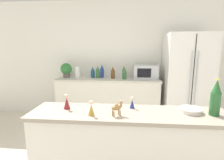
{
  "coord_description": "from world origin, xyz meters",
  "views": [
    {
      "loc": [
        0.08,
        -1.16,
        1.56
      ],
      "look_at": [
        -0.14,
        1.4,
        1.08
      ],
      "focal_mm": 28.0,
      "sensor_mm": 36.0,
      "label": 1
    }
  ],
  "objects_px": {
    "refrigerator": "(186,81)",
    "wise_man_figurine_purple": "(132,103)",
    "back_bottle_2": "(113,73)",
    "wise_man_figurine_crimson": "(91,109)",
    "microwave": "(145,72)",
    "potted_plant": "(66,70)",
    "back_bottle_0": "(93,72)",
    "fruit_bowl": "(191,110)",
    "wise_man_figurine_blue": "(67,102)",
    "wine_bottle": "(216,98)",
    "back_bottle_3": "(102,71)",
    "camel_figurine": "(117,107)",
    "back_bottle_1": "(98,72)",
    "back_bottle_5": "(125,73)",
    "paper_towel_roll": "(77,72)",
    "back_bottle_4": "(124,72)"
  },
  "relations": [
    {
      "from": "wine_bottle",
      "to": "wise_man_figurine_crimson",
      "type": "bearing_deg",
      "value": -174.67
    },
    {
      "from": "back_bottle_1",
      "to": "camel_figurine",
      "type": "xyz_separation_m",
      "value": [
        0.53,
        -2.1,
        -0.01
      ]
    },
    {
      "from": "wise_man_figurine_blue",
      "to": "back_bottle_0",
      "type": "bearing_deg",
      "value": 93.9
    },
    {
      "from": "paper_towel_roll",
      "to": "wine_bottle",
      "type": "bearing_deg",
      "value": -47.88
    },
    {
      "from": "back_bottle_2",
      "to": "wise_man_figurine_crimson",
      "type": "bearing_deg",
      "value": -90.54
    },
    {
      "from": "refrigerator",
      "to": "wise_man_figurine_crimson",
      "type": "distance_m",
      "value": 2.51
    },
    {
      "from": "back_bottle_1",
      "to": "wise_man_figurine_crimson",
      "type": "bearing_deg",
      "value": -81.89
    },
    {
      "from": "potted_plant",
      "to": "wine_bottle",
      "type": "xyz_separation_m",
      "value": [
        2.07,
        -2.01,
        0.02
      ]
    },
    {
      "from": "back_bottle_4",
      "to": "wine_bottle",
      "type": "distance_m",
      "value": 2.2
    },
    {
      "from": "refrigerator",
      "to": "wise_man_figurine_purple",
      "type": "bearing_deg",
      "value": -121.3
    },
    {
      "from": "potted_plant",
      "to": "back_bottle_5",
      "type": "relative_size",
      "value": 1.22
    },
    {
      "from": "back_bottle_2",
      "to": "wine_bottle",
      "type": "relative_size",
      "value": 0.75
    },
    {
      "from": "back_bottle_0",
      "to": "back_bottle_4",
      "type": "relative_size",
      "value": 0.86
    },
    {
      "from": "wine_bottle",
      "to": "camel_figurine",
      "type": "distance_m",
      "value": 0.88
    },
    {
      "from": "potted_plant",
      "to": "camel_figurine",
      "type": "relative_size",
      "value": 2.24
    },
    {
      "from": "microwave",
      "to": "potted_plant",
      "type": "bearing_deg",
      "value": -179.7
    },
    {
      "from": "back_bottle_1",
      "to": "camel_figurine",
      "type": "distance_m",
      "value": 2.16
    },
    {
      "from": "fruit_bowl",
      "to": "camel_figurine",
      "type": "xyz_separation_m",
      "value": [
        -0.68,
        -0.14,
        0.05
      ]
    },
    {
      "from": "potted_plant",
      "to": "back_bottle_5",
      "type": "distance_m",
      "value": 1.24
    },
    {
      "from": "back_bottle_1",
      "to": "back_bottle_5",
      "type": "bearing_deg",
      "value": -8.9
    },
    {
      "from": "back_bottle_2",
      "to": "back_bottle_4",
      "type": "distance_m",
      "value": 0.23
    },
    {
      "from": "back_bottle_5",
      "to": "wise_man_figurine_crimson",
      "type": "relative_size",
      "value": 1.82
    },
    {
      "from": "wise_man_figurine_crimson",
      "to": "wise_man_figurine_purple",
      "type": "distance_m",
      "value": 0.43
    },
    {
      "from": "wine_bottle",
      "to": "wise_man_figurine_blue",
      "type": "distance_m",
      "value": 1.37
    },
    {
      "from": "microwave",
      "to": "fruit_bowl",
      "type": "distance_m",
      "value": 1.98
    },
    {
      "from": "back_bottle_3",
      "to": "back_bottle_5",
      "type": "relative_size",
      "value": 1.17
    },
    {
      "from": "back_bottle_1",
      "to": "fruit_bowl",
      "type": "distance_m",
      "value": 2.3
    },
    {
      "from": "back_bottle_5",
      "to": "wine_bottle",
      "type": "height_order",
      "value": "wine_bottle"
    },
    {
      "from": "potted_plant",
      "to": "microwave",
      "type": "bearing_deg",
      "value": 0.3
    },
    {
      "from": "back_bottle_5",
      "to": "wise_man_figurine_crimson",
      "type": "distance_m",
      "value": 2.04
    },
    {
      "from": "refrigerator",
      "to": "potted_plant",
      "type": "relative_size",
      "value": 6.04
    },
    {
      "from": "paper_towel_roll",
      "to": "back_bottle_4",
      "type": "xyz_separation_m",
      "value": [
        0.99,
        0.0,
        0.01
      ]
    },
    {
      "from": "back_bottle_2",
      "to": "wise_man_figurine_crimson",
      "type": "height_order",
      "value": "back_bottle_2"
    },
    {
      "from": "wise_man_figurine_blue",
      "to": "wine_bottle",
      "type": "bearing_deg",
      "value": -1.86
    },
    {
      "from": "wine_bottle",
      "to": "microwave",
      "type": "bearing_deg",
      "value": 101.53
    },
    {
      "from": "wise_man_figurine_blue",
      "to": "back_bottle_3",
      "type": "bearing_deg",
      "value": 88.36
    },
    {
      "from": "back_bottle_5",
      "to": "wise_man_figurine_purple",
      "type": "xyz_separation_m",
      "value": [
        0.11,
        -1.8,
        -0.04
      ]
    },
    {
      "from": "potted_plant",
      "to": "wise_man_figurine_crimson",
      "type": "relative_size",
      "value": 2.22
    },
    {
      "from": "back_bottle_4",
      "to": "wise_man_figurine_crimson",
      "type": "relative_size",
      "value": 1.99
    },
    {
      "from": "back_bottle_2",
      "to": "wine_bottle",
      "type": "bearing_deg",
      "value": -61.33
    },
    {
      "from": "fruit_bowl",
      "to": "wise_man_figurine_purple",
      "type": "relative_size",
      "value": 1.69
    },
    {
      "from": "wise_man_figurine_blue",
      "to": "wise_man_figurine_purple",
      "type": "distance_m",
      "value": 0.65
    },
    {
      "from": "microwave",
      "to": "back_bottle_5",
      "type": "height_order",
      "value": "microwave"
    },
    {
      "from": "microwave",
      "to": "fruit_bowl",
      "type": "height_order",
      "value": "microwave"
    },
    {
      "from": "fruit_bowl",
      "to": "back_bottle_3",
      "type": "bearing_deg",
      "value": 119.37
    },
    {
      "from": "microwave",
      "to": "fruit_bowl",
      "type": "bearing_deg",
      "value": -83.36
    },
    {
      "from": "microwave",
      "to": "refrigerator",
      "type": "bearing_deg",
      "value": -6.54
    },
    {
      "from": "refrigerator",
      "to": "wise_man_figurine_crimson",
      "type": "xyz_separation_m",
      "value": [
        -1.47,
        -2.03,
        0.11
      ]
    },
    {
      "from": "back_bottle_0",
      "to": "fruit_bowl",
      "type": "distance_m",
      "value": 2.38
    },
    {
      "from": "wine_bottle",
      "to": "fruit_bowl",
      "type": "height_order",
      "value": "wine_bottle"
    }
  ]
}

